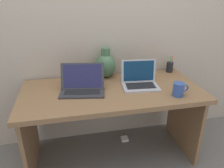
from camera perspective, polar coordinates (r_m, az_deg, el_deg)
name	(u,v)px	position (r m, az deg, el deg)	size (l,w,h in m)	color
ground_plane	(112,154)	(2.23, 0.00, -17.94)	(6.00, 6.00, 0.00)	slate
back_wall	(103,22)	(2.06, -2.31, 15.86)	(4.40, 0.04, 2.40)	#BCAD99
desk	(112,105)	(1.90, 0.00, -5.40)	(1.51, 0.70, 0.71)	olive
laptop_left	(83,84)	(1.80, -7.71, -0.08)	(0.39, 0.28, 0.22)	#333338
laptop_right	(140,79)	(1.90, 7.23, 1.26)	(0.32, 0.25, 0.22)	#B2B2B7
green_vase	(106,65)	(2.05, -1.66, 5.03)	(0.19, 0.19, 0.28)	#47704C
coffee_mug	(179,89)	(1.79, 17.05, -1.34)	(0.13, 0.09, 0.11)	#335199
pen_cup	(170,67)	(2.27, 14.84, 4.35)	(0.07, 0.07, 0.17)	black
power_brick	(125,139)	(2.40, 3.31, -14.10)	(0.07, 0.07, 0.03)	white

